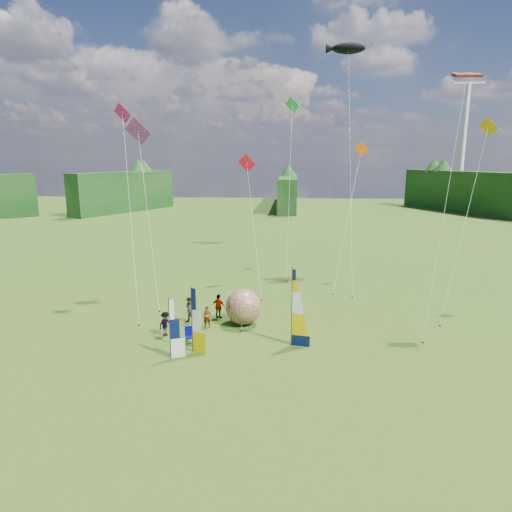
# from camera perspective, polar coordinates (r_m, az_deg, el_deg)

# --- Properties ---
(ground) EXTENTS (220.00, 220.00, 0.00)m
(ground) POSITION_cam_1_polar(r_m,az_deg,el_deg) (26.28, 1.51, -13.72)
(ground) COLOR #3C5D0F
(ground) RESTS_ON ground
(treeline_ring) EXTENTS (210.00, 210.00, 8.00)m
(treeline_ring) POSITION_cam_1_polar(r_m,az_deg,el_deg) (24.80, 1.56, -5.38)
(treeline_ring) COLOR #325224
(treeline_ring) RESTS_ON ground
(turbine_right) EXTENTS (8.00, 1.20, 30.00)m
(turbine_right) POSITION_cam_1_polar(r_m,az_deg,el_deg) (133.06, 24.48, 12.63)
(turbine_right) COLOR silver
(turbine_right) RESTS_ON ground
(feather_banner_main) EXTENTS (1.32, 0.32, 4.90)m
(feather_banner_main) POSITION_cam_1_polar(r_m,az_deg,el_deg) (28.27, 4.49, -6.49)
(feather_banner_main) COLOR #06103A
(feather_banner_main) RESTS_ON ground
(side_banner_left) EXTENTS (1.08, 0.43, 4.03)m
(side_banner_left) POSITION_cam_1_polar(r_m,az_deg,el_deg) (27.61, -8.01, -7.99)
(side_banner_left) COLOR #DAB400
(side_banner_left) RESTS_ON ground
(side_banner_far) EXTENTS (1.01, 0.48, 3.58)m
(side_banner_far) POSITION_cam_1_polar(r_m,az_deg,el_deg) (27.06, -10.73, -9.02)
(side_banner_far) COLOR white
(side_banner_far) RESTS_ON ground
(bol_inflatable) EXTENTS (2.97, 2.97, 2.52)m
(bol_inflatable) POSITION_cam_1_polar(r_m,az_deg,el_deg) (32.13, -1.58, -6.37)
(bol_inflatable) COLOR #0F0971
(bol_inflatable) RESTS_ON ground
(spectator_a) EXTENTS (0.60, 0.43, 1.51)m
(spectator_a) POSITION_cam_1_polar(r_m,az_deg,el_deg) (31.75, -6.11, -7.63)
(spectator_a) COLOR #66594C
(spectator_a) RESTS_ON ground
(spectator_b) EXTENTS (1.03, 0.84, 1.90)m
(spectator_b) POSITION_cam_1_polar(r_m,az_deg,el_deg) (32.65, -8.26, -6.77)
(spectator_b) COLOR #66594C
(spectator_b) RESTS_ON ground
(spectator_c) EXTENTS (0.89, 1.12, 1.65)m
(spectator_c) POSITION_cam_1_polar(r_m,az_deg,el_deg) (30.75, -11.25, -8.34)
(spectator_c) COLOR #66594C
(spectator_c) RESTS_ON ground
(spectator_d) EXTENTS (1.15, 0.79, 1.81)m
(spectator_d) POSITION_cam_1_polar(r_m,az_deg,el_deg) (33.42, -4.69, -6.31)
(spectator_d) COLOR #66594C
(spectator_d) RESTS_ON ground
(camp_chair) EXTENTS (0.84, 0.84, 1.12)m
(camp_chair) POSITION_cam_1_polar(r_m,az_deg,el_deg) (29.30, -8.22, -9.84)
(camp_chair) COLOR #000157
(camp_chair) RESTS_ON ground
(kite_whale) EXTENTS (5.85, 16.50, 24.00)m
(kite_whale) POSITION_cam_1_polar(r_m,az_deg,el_deg) (43.77, 11.75, 12.61)
(kite_whale) COLOR black
(kite_whale) RESTS_ON ground
(kite_rainbow_delta) EXTENTS (7.77, 10.56, 15.55)m
(kite_rainbow_delta) POSITION_cam_1_polar(r_m,az_deg,el_deg) (37.40, -13.40, 6.17)
(kite_rainbow_delta) COLOR #EC3202
(kite_rainbow_delta) RESTS_ON ground
(kite_parafoil) EXTENTS (7.26, 9.18, 18.57)m
(kite_parafoil) POSITION_cam_1_polar(r_m,az_deg,el_deg) (31.96, 22.72, 7.31)
(kite_parafoil) COLOR red
(kite_parafoil) RESTS_ON ground
(small_kite_red) EXTENTS (7.01, 10.89, 12.39)m
(small_kite_red) POSITION_cam_1_polar(r_m,az_deg,el_deg) (39.90, -0.29, 4.57)
(small_kite_red) COLOR red
(small_kite_red) RESTS_ON ground
(small_kite_orange) EXTENTS (8.40, 11.02, 13.49)m
(small_kite_orange) POSITION_cam_1_polar(r_m,az_deg,el_deg) (42.21, 11.45, 5.50)
(small_kite_orange) COLOR #FD5300
(small_kite_orange) RESTS_ON ground
(small_kite_yellow) EXTENTS (10.10, 11.16, 14.98)m
(small_kite_yellow) POSITION_cam_1_polar(r_m,az_deg,el_deg) (36.78, 24.77, 4.84)
(small_kite_yellow) COLOR #E09B04
(small_kite_yellow) RESTS_ON ground
(small_kite_pink) EXTENTS (9.03, 11.41, 16.33)m
(small_kite_pink) POSITION_cam_1_polar(r_m,az_deg,el_deg) (35.24, -15.50, 6.34)
(small_kite_pink) COLOR #CB1C71
(small_kite_pink) RESTS_ON ground
(small_kite_green) EXTENTS (7.37, 13.31, 18.47)m
(small_kite_green) POSITION_cam_1_polar(r_m,az_deg,el_deg) (46.92, 4.22, 9.40)
(small_kite_green) COLOR #1CC853
(small_kite_green) RESTS_ON ground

